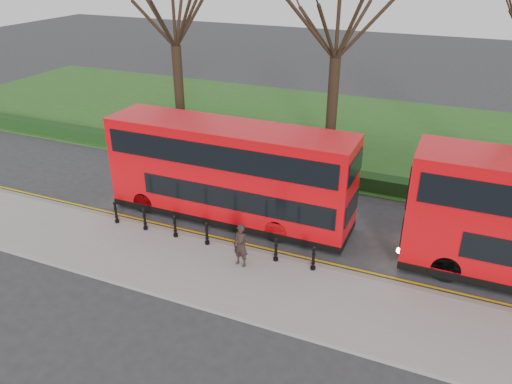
% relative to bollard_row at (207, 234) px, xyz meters
% --- Properties ---
extents(ground, '(120.00, 120.00, 0.00)m').
position_rel_bollard_row_xyz_m(ground, '(0.00, 1.35, -0.65)').
color(ground, '#28282B').
rests_on(ground, ground).
extents(pavement, '(60.00, 4.00, 0.15)m').
position_rel_bollard_row_xyz_m(pavement, '(0.00, -1.65, -0.58)').
color(pavement, gray).
rests_on(pavement, ground).
extents(kerb, '(60.00, 0.25, 0.16)m').
position_rel_bollard_row_xyz_m(kerb, '(0.00, 0.35, -0.58)').
color(kerb, slate).
rests_on(kerb, ground).
extents(grass_verge, '(60.00, 18.00, 0.06)m').
position_rel_bollard_row_xyz_m(grass_verge, '(0.00, 16.35, -0.62)').
color(grass_verge, '#224D19').
rests_on(grass_verge, ground).
extents(hedge, '(60.00, 0.90, 0.80)m').
position_rel_bollard_row_xyz_m(hedge, '(0.00, 8.15, -0.25)').
color(hedge, black).
rests_on(hedge, ground).
extents(yellow_line_outer, '(60.00, 0.10, 0.01)m').
position_rel_bollard_row_xyz_m(yellow_line_outer, '(0.00, 0.65, -0.64)').
color(yellow_line_outer, yellow).
rests_on(yellow_line_outer, ground).
extents(yellow_line_inner, '(60.00, 0.10, 0.01)m').
position_rel_bollard_row_xyz_m(yellow_line_inner, '(0.00, 0.85, -0.64)').
color(yellow_line_inner, yellow).
rests_on(yellow_line_inner, ground).
extents(tree_left, '(6.80, 6.80, 10.63)m').
position_rel_bollard_row_xyz_m(tree_left, '(-8.00, 11.35, 7.07)').
color(tree_left, black).
rests_on(tree_left, ground).
extents(tree_mid, '(6.88, 6.88, 10.75)m').
position_rel_bollard_row_xyz_m(tree_mid, '(2.00, 11.35, 7.16)').
color(tree_mid, black).
rests_on(tree_mid, ground).
extents(bollard_row, '(9.32, 0.15, 1.00)m').
position_rel_bollard_row_xyz_m(bollard_row, '(0.00, 0.00, 0.00)').
color(bollard_row, black).
rests_on(bollard_row, pavement).
extents(bus_lead, '(11.15, 2.56, 4.44)m').
position_rel_bollard_row_xyz_m(bus_lead, '(-0.25, 2.67, 1.59)').
color(bus_lead, red).
rests_on(bus_lead, ground).
extents(pedestrian, '(0.71, 0.53, 1.76)m').
position_rel_bollard_row_xyz_m(pedestrian, '(1.94, -0.82, 0.38)').
color(pedestrian, black).
rests_on(pedestrian, pavement).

